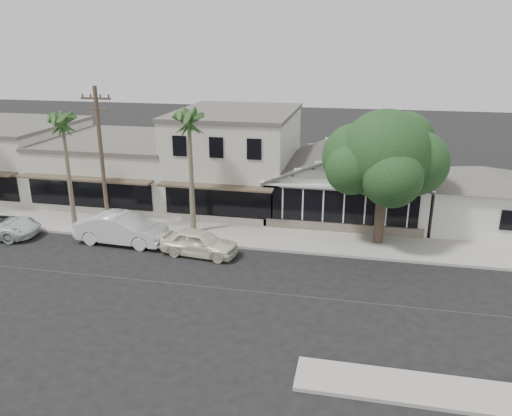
% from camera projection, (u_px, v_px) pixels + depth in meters
% --- Properties ---
extents(ground, '(140.00, 140.00, 0.00)m').
position_uv_depth(ground, '(230.00, 289.00, 24.05)').
color(ground, black).
rests_on(ground, ground).
extents(sidewalk_north, '(90.00, 3.50, 0.15)m').
position_uv_depth(sidewalk_north, '(135.00, 227.00, 31.85)').
color(sidewalk_north, '#9E9991').
rests_on(sidewalk_north, ground).
extents(corner_shop, '(10.40, 8.60, 5.10)m').
position_uv_depth(corner_shop, '(347.00, 177.00, 33.80)').
color(corner_shop, white).
rests_on(corner_shop, ground).
extents(side_cottage, '(6.00, 6.00, 3.00)m').
position_uv_depth(side_cottage, '(476.00, 205.00, 31.65)').
color(side_cottage, white).
rests_on(side_cottage, ground).
extents(row_building_near, '(8.00, 10.00, 6.50)m').
position_uv_depth(row_building_near, '(236.00, 159.00, 36.12)').
color(row_building_near, silver).
rests_on(row_building_near, ground).
extents(row_building_midnear, '(10.00, 10.00, 4.20)m').
position_uv_depth(row_building_midnear, '(123.00, 168.00, 38.25)').
color(row_building_midnear, beige).
rests_on(row_building_midnear, ground).
extents(row_building_midfar, '(11.00, 10.00, 5.00)m').
position_uv_depth(row_building_midfar, '(2.00, 157.00, 40.17)').
color(row_building_midfar, silver).
rests_on(row_building_midfar, ground).
extents(utility_pole, '(1.80, 0.24, 9.00)m').
position_uv_depth(utility_pole, '(102.00, 160.00, 29.10)').
color(utility_pole, brown).
rests_on(utility_pole, ground).
extents(car_0, '(4.52, 2.21, 1.48)m').
position_uv_depth(car_0, '(199.00, 242.00, 27.68)').
color(car_0, white).
rests_on(car_0, ground).
extents(car_1, '(5.50, 2.14, 1.78)m').
position_uv_depth(car_1, '(122.00, 229.00, 29.29)').
color(car_1, silver).
rests_on(car_1, ground).
extents(shade_tree, '(7.11, 6.43, 7.89)m').
position_uv_depth(shade_tree, '(383.00, 157.00, 27.96)').
color(shade_tree, '#4F3D30').
rests_on(shade_tree, ground).
extents(palm_east, '(2.96, 2.96, 8.05)m').
position_uv_depth(palm_east, '(189.00, 122.00, 28.83)').
color(palm_east, '#726651').
rests_on(palm_east, ground).
extents(palm_mid, '(2.49, 2.49, 7.69)m').
position_uv_depth(palm_mid, '(62.00, 124.00, 29.98)').
color(palm_mid, '#726651').
rests_on(palm_mid, ground).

